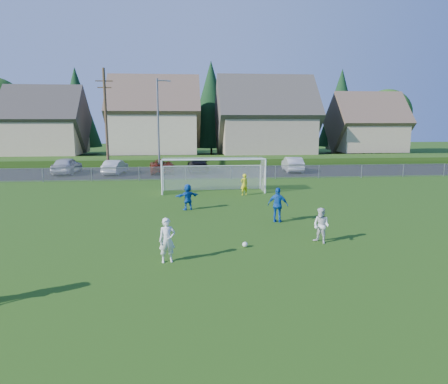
{
  "coord_description": "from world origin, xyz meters",
  "views": [
    {
      "loc": [
        -2.03,
        -12.71,
        5.14
      ],
      "look_at": [
        0.0,
        8.0,
        1.4
      ],
      "focal_mm": 32.0,
      "sensor_mm": 36.0,
      "label": 1
    }
  ],
  "objects_px": {
    "player_blue_a": "(278,205)",
    "car_c": "(162,166)",
    "player_blue_b": "(188,197)",
    "car_a": "(67,165)",
    "soccer_ball": "(245,245)",
    "player_white_a": "(167,240)",
    "goalkeeper": "(244,184)",
    "car_d": "(198,165)",
    "car_f": "(292,164)",
    "player_white_b": "(321,226)",
    "car_b": "(115,167)",
    "soccer_goal": "(213,169)"
  },
  "relations": [
    {
      "from": "car_b",
      "to": "car_d",
      "type": "height_order",
      "value": "car_d"
    },
    {
      "from": "player_white_a",
      "to": "car_c",
      "type": "relative_size",
      "value": 0.34
    },
    {
      "from": "player_white_b",
      "to": "player_blue_b",
      "type": "relative_size",
      "value": 1.0
    },
    {
      "from": "player_white_a",
      "to": "car_d",
      "type": "height_order",
      "value": "player_white_a"
    },
    {
      "from": "car_d",
      "to": "car_f",
      "type": "distance_m",
      "value": 9.62
    },
    {
      "from": "player_blue_a",
      "to": "car_a",
      "type": "height_order",
      "value": "player_blue_a"
    },
    {
      "from": "player_blue_a",
      "to": "car_b",
      "type": "height_order",
      "value": "player_blue_a"
    },
    {
      "from": "soccer_ball",
      "to": "player_blue_b",
      "type": "relative_size",
      "value": 0.15
    },
    {
      "from": "car_d",
      "to": "soccer_goal",
      "type": "height_order",
      "value": "soccer_goal"
    },
    {
      "from": "soccer_ball",
      "to": "car_b",
      "type": "height_order",
      "value": "car_b"
    },
    {
      "from": "player_blue_b",
      "to": "soccer_goal",
      "type": "height_order",
      "value": "soccer_goal"
    },
    {
      "from": "goalkeeper",
      "to": "car_c",
      "type": "xyz_separation_m",
      "value": [
        -6.38,
        12.83,
        -0.06
      ]
    },
    {
      "from": "car_d",
      "to": "player_white_a",
      "type": "bearing_deg",
      "value": 83.79
    },
    {
      "from": "player_white_a",
      "to": "player_blue_b",
      "type": "xyz_separation_m",
      "value": [
        0.82,
        8.7,
        -0.07
      ]
    },
    {
      "from": "player_white_b",
      "to": "goalkeeper",
      "type": "height_order",
      "value": "player_white_b"
    },
    {
      "from": "car_c",
      "to": "car_d",
      "type": "xyz_separation_m",
      "value": [
        3.6,
        0.24,
        0.02
      ]
    },
    {
      "from": "player_white_a",
      "to": "car_b",
      "type": "bearing_deg",
      "value": 91.85
    },
    {
      "from": "car_f",
      "to": "player_blue_b",
      "type": "bearing_deg",
      "value": 61.83
    },
    {
      "from": "car_d",
      "to": "car_f",
      "type": "relative_size",
      "value": 1.06
    },
    {
      "from": "car_f",
      "to": "car_a",
      "type": "bearing_deg",
      "value": 3.31
    },
    {
      "from": "car_f",
      "to": "player_white_b",
      "type": "bearing_deg",
      "value": 82.3
    },
    {
      "from": "player_blue_a",
      "to": "player_white_a",
      "type": "bearing_deg",
      "value": 68.2
    },
    {
      "from": "goalkeeper",
      "to": "car_a",
      "type": "height_order",
      "value": "car_a"
    },
    {
      "from": "soccer_ball",
      "to": "player_white_a",
      "type": "xyz_separation_m",
      "value": [
        -3.1,
        -1.45,
        0.72
      ]
    },
    {
      "from": "player_blue_a",
      "to": "car_c",
      "type": "height_order",
      "value": "player_blue_a"
    },
    {
      "from": "car_d",
      "to": "car_f",
      "type": "bearing_deg",
      "value": 174.11
    },
    {
      "from": "player_white_b",
      "to": "soccer_goal",
      "type": "xyz_separation_m",
      "value": [
        -3.66,
        12.9,
        0.87
      ]
    },
    {
      "from": "player_blue_a",
      "to": "car_a",
      "type": "xyz_separation_m",
      "value": [
        -16.17,
        20.54,
        -0.09
      ]
    },
    {
      "from": "car_c",
      "to": "car_d",
      "type": "bearing_deg",
      "value": 178.3
    },
    {
      "from": "car_a",
      "to": "car_c",
      "type": "height_order",
      "value": "car_a"
    },
    {
      "from": "car_d",
      "to": "soccer_goal",
      "type": "xyz_separation_m",
      "value": [
        0.74,
        -11.45,
        0.92
      ]
    },
    {
      "from": "goalkeeper",
      "to": "player_white_b",
      "type": "bearing_deg",
      "value": 78.31
    },
    {
      "from": "soccer_ball",
      "to": "soccer_goal",
      "type": "xyz_separation_m",
      "value": [
        -0.37,
        13.16,
        1.52
      ]
    },
    {
      "from": "goalkeeper",
      "to": "car_c",
      "type": "bearing_deg",
      "value": -83.39
    },
    {
      "from": "soccer_ball",
      "to": "player_blue_a",
      "type": "relative_size",
      "value": 0.12
    },
    {
      "from": "player_blue_a",
      "to": "car_c",
      "type": "bearing_deg",
      "value": -47.9
    },
    {
      "from": "car_f",
      "to": "soccer_goal",
      "type": "height_order",
      "value": "soccer_goal"
    },
    {
      "from": "soccer_ball",
      "to": "car_a",
      "type": "relative_size",
      "value": 0.05
    },
    {
      "from": "soccer_ball",
      "to": "car_f",
      "type": "relative_size",
      "value": 0.05
    },
    {
      "from": "player_white_a",
      "to": "goalkeeper",
      "type": "distance_m",
      "value": 13.84
    },
    {
      "from": "car_a",
      "to": "player_blue_a",
      "type": "bearing_deg",
      "value": 130.58
    },
    {
      "from": "soccer_ball",
      "to": "car_c",
      "type": "xyz_separation_m",
      "value": [
        -4.71,
        24.36,
        0.58
      ]
    },
    {
      "from": "goalkeeper",
      "to": "player_blue_a",
      "type": "bearing_deg",
      "value": 74.69
    },
    {
      "from": "car_c",
      "to": "player_white_b",
      "type": "bearing_deg",
      "value": 102.81
    },
    {
      "from": "soccer_ball",
      "to": "car_d",
      "type": "distance_m",
      "value": 24.64
    },
    {
      "from": "player_blue_a",
      "to": "car_c",
      "type": "distance_m",
      "value": 21.61
    },
    {
      "from": "car_c",
      "to": "player_blue_b",
      "type": "bearing_deg",
      "value": 92.54
    },
    {
      "from": "soccer_ball",
      "to": "player_white_b",
      "type": "height_order",
      "value": "player_white_b"
    },
    {
      "from": "player_blue_b",
      "to": "goalkeeper",
      "type": "bearing_deg",
      "value": -153.07
    },
    {
      "from": "car_c",
      "to": "car_d",
      "type": "distance_m",
      "value": 3.61
    }
  ]
}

